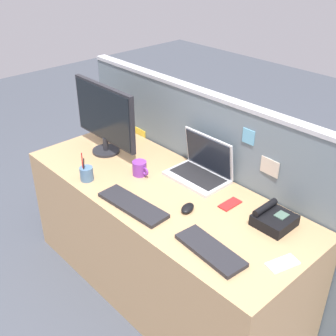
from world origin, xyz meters
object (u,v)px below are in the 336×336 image
(pen_cup, at_px, (86,174))
(computer_mouse_right_hand, at_px, (188,208))
(cell_phone_white_slab, at_px, (283,264))
(keyboard_main, at_px, (210,250))
(desktop_monitor, at_px, (104,116))
(laptop, at_px, (202,167))
(cell_phone_red_case, at_px, (230,204))
(coffee_mug, at_px, (140,168))
(keyboard_spare, at_px, (133,205))
(desk_phone, at_px, (274,219))

(pen_cup, bearing_deg, computer_mouse_right_hand, 19.19)
(cell_phone_white_slab, bearing_deg, keyboard_main, -131.42)
(desktop_monitor, bearing_deg, keyboard_main, -11.79)
(laptop, bearing_deg, cell_phone_red_case, -18.60)
(laptop, distance_m, cell_phone_white_slab, 0.84)
(coffee_mug, bearing_deg, laptop, 43.89)
(laptop, distance_m, cell_phone_red_case, 0.34)
(keyboard_spare, height_order, pen_cup, pen_cup)
(laptop, xyz_separation_m, keyboard_main, (0.50, -0.47, -0.06))
(keyboard_spare, relative_size, computer_mouse_right_hand, 4.36)
(desktop_monitor, height_order, cell_phone_red_case, desktop_monitor)
(laptop, xyz_separation_m, computer_mouse_right_hand, (0.20, -0.32, -0.05))
(keyboard_spare, xyz_separation_m, computer_mouse_right_hand, (0.23, 0.20, 0.01))
(pen_cup, relative_size, coffee_mug, 1.45)
(computer_mouse_right_hand, distance_m, coffee_mug, 0.47)
(laptop, bearing_deg, keyboard_main, -43.22)
(laptop, distance_m, coffee_mug, 0.38)
(cell_phone_white_slab, bearing_deg, pen_cup, -152.76)
(keyboard_spare, relative_size, coffee_mug, 3.47)
(desktop_monitor, xyz_separation_m, keyboard_main, (1.17, -0.24, -0.25))
(keyboard_spare, bearing_deg, desk_phone, 31.68)
(keyboard_spare, distance_m, cell_phone_red_case, 0.53)
(laptop, height_order, cell_phone_red_case, laptop)
(desk_phone, relative_size, pen_cup, 1.03)
(desk_phone, bearing_deg, coffee_mug, -167.93)
(keyboard_main, xyz_separation_m, coffee_mug, (-0.78, 0.21, 0.03))
(desktop_monitor, bearing_deg, pen_cup, -54.03)
(cell_phone_white_slab, bearing_deg, desk_phone, 149.71)
(keyboard_main, height_order, cell_phone_white_slab, keyboard_main)
(keyboard_main, distance_m, computer_mouse_right_hand, 0.35)
(cell_phone_white_slab, xyz_separation_m, coffee_mug, (-1.06, 0.03, 0.04))
(desktop_monitor, height_order, keyboard_spare, desktop_monitor)
(keyboard_main, distance_m, coffee_mug, 0.81)
(desk_phone, xyz_separation_m, computer_mouse_right_hand, (-0.38, -0.24, -0.02))
(desktop_monitor, bearing_deg, cell_phone_white_slab, -2.58)
(desktop_monitor, distance_m, cell_phone_white_slab, 1.47)
(keyboard_main, bearing_deg, computer_mouse_right_hand, 157.49)
(keyboard_spare, xyz_separation_m, coffee_mug, (-0.24, 0.25, 0.03))
(pen_cup, bearing_deg, desktop_monitor, 125.97)
(cell_phone_white_slab, bearing_deg, desktop_monitor, -166.51)
(keyboard_spare, bearing_deg, desktop_monitor, 152.56)
(desk_phone, distance_m, cell_phone_white_slab, 0.30)
(laptop, distance_m, pen_cup, 0.70)
(desk_phone, bearing_deg, pen_cup, -155.87)
(pen_cup, height_order, cell_phone_red_case, pen_cup)
(keyboard_main, bearing_deg, pen_cup, -171.55)
(keyboard_spare, relative_size, cell_phone_white_slab, 2.91)
(keyboard_main, distance_m, cell_phone_white_slab, 0.33)
(laptop, height_order, keyboard_main, laptop)
(laptop, height_order, coffee_mug, laptop)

